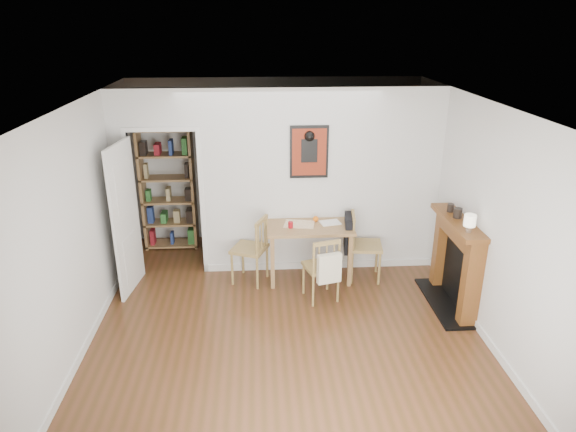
{
  "coord_description": "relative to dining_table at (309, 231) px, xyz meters",
  "views": [
    {
      "loc": [
        -0.3,
        -5.36,
        3.44
      ],
      "look_at": [
        0.07,
        0.6,
        1.12
      ],
      "focal_mm": 32.0,
      "sensor_mm": 36.0,
      "label": 1
    }
  ],
  "objects": [
    {
      "name": "chair_front",
      "position": [
        0.1,
        -0.62,
        -0.25
      ],
      "size": [
        0.54,
        0.58,
        0.89
      ],
      "color": "#9E8349",
      "rests_on": "ground"
    },
    {
      "name": "dining_table",
      "position": [
        0.0,
        0.0,
        0.0
      ],
      "size": [
        1.17,
        0.74,
        0.8
      ],
      "color": "#9A6E47",
      "rests_on": "ground"
    },
    {
      "name": "placemat",
      "position": [
        -0.14,
        0.01,
        0.1
      ],
      "size": [
        0.45,
        0.37,
        0.0
      ],
      "primitive_type": "cube",
      "rotation": [
        0.0,
        0.0,
        -0.19
      ],
      "color": "#F0E5C5",
      "rests_on": "dining_table"
    },
    {
      "name": "chair_left",
      "position": [
        -0.83,
        -0.08,
        -0.22
      ],
      "size": [
        0.62,
        0.62,
        0.95
      ],
      "color": "#9E8349",
      "rests_on": "ground"
    },
    {
      "name": "notebook",
      "position": [
        0.29,
        0.03,
        0.1
      ],
      "size": [
        0.3,
        0.25,
        0.01
      ],
      "primitive_type": "cube",
      "rotation": [
        0.0,
        0.0,
        0.21
      ],
      "color": "white",
      "rests_on": "dining_table"
    },
    {
      "name": "chair_right",
      "position": [
        0.75,
        -0.09,
        -0.2
      ],
      "size": [
        0.6,
        0.54,
        0.97
      ],
      "color": "#9E8349",
      "rests_on": "ground"
    },
    {
      "name": "ground",
      "position": [
        -0.39,
        -1.1,
        -0.7
      ],
      "size": [
        5.2,
        5.2,
        0.0
      ],
      "primitive_type": "plane",
      "color": "#532E1A",
      "rests_on": "ground"
    },
    {
      "name": "ceramic_jar_a",
      "position": [
        1.72,
        -0.79,
        0.52
      ],
      "size": [
        0.1,
        0.1,
        0.12
      ],
      "primitive_type": "cylinder",
      "color": "black",
      "rests_on": "fireplace"
    },
    {
      "name": "ceramic_jar_b",
      "position": [
        1.71,
        -0.58,
        0.51
      ],
      "size": [
        0.08,
        0.08,
        0.1
      ],
      "primitive_type": "cylinder",
      "color": "black",
      "rests_on": "fireplace"
    },
    {
      "name": "orange_fruit",
      "position": [
        0.1,
        0.1,
        0.13
      ],
      "size": [
        0.08,
        0.08,
        0.08
      ],
      "primitive_type": "sphere",
      "color": "#DE610B",
      "rests_on": "dining_table"
    },
    {
      "name": "bookshelf",
      "position": [
        -2.08,
        1.17,
        0.25
      ],
      "size": [
        0.81,
        0.33,
        1.93
      ],
      "color": "#9A6E47",
      "rests_on": "ground"
    },
    {
      "name": "red_glass",
      "position": [
        -0.27,
        -0.1,
        0.14
      ],
      "size": [
        0.07,
        0.07,
        0.09
      ],
      "primitive_type": "cylinder",
      "color": "maroon",
      "rests_on": "dining_table"
    },
    {
      "name": "room_shell",
      "position": [
        -0.3,
        0.24,
        0.6
      ],
      "size": [
        5.2,
        5.2,
        5.2
      ],
      "color": "beige",
      "rests_on": "ground"
    },
    {
      "name": "fireplace",
      "position": [
        1.76,
        -0.85,
        -0.09
      ],
      "size": [
        0.45,
        1.25,
        1.16
      ],
      "color": "brown",
      "rests_on": "ground"
    },
    {
      "name": "mantel_lamp",
      "position": [
        1.69,
        -1.24,
        0.59
      ],
      "size": [
        0.14,
        0.14,
        0.21
      ],
      "color": "silver",
      "rests_on": "fireplace"
    }
  ]
}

